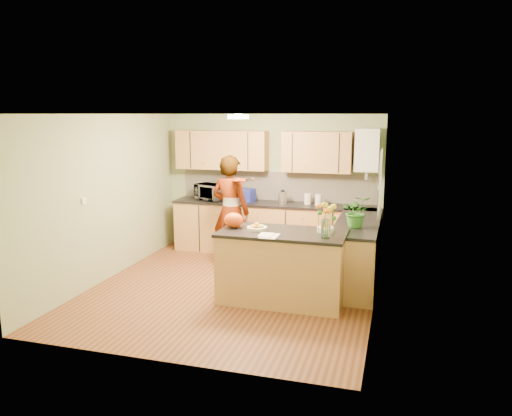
# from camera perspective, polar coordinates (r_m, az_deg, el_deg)

# --- Properties ---
(floor) EXTENTS (4.50, 4.50, 0.00)m
(floor) POSITION_cam_1_polar(r_m,az_deg,el_deg) (7.34, -2.67, -9.21)
(floor) COLOR #5E301A
(floor) RESTS_ON ground
(ceiling) EXTENTS (4.00, 4.50, 0.02)m
(ceiling) POSITION_cam_1_polar(r_m,az_deg,el_deg) (6.90, -2.85, 10.70)
(ceiling) COLOR white
(ceiling) RESTS_ON wall_back
(wall_back) EXTENTS (4.00, 0.02, 2.50)m
(wall_back) POSITION_cam_1_polar(r_m,az_deg,el_deg) (9.15, 1.81, 2.85)
(wall_back) COLOR #93A677
(wall_back) RESTS_ON floor
(wall_front) EXTENTS (4.00, 0.02, 2.50)m
(wall_front) POSITION_cam_1_polar(r_m,az_deg,el_deg) (4.99, -11.15, -4.00)
(wall_front) COLOR #93A677
(wall_front) RESTS_ON floor
(wall_left) EXTENTS (0.02, 4.50, 2.50)m
(wall_left) POSITION_cam_1_polar(r_m,az_deg,el_deg) (7.89, -16.65, 1.14)
(wall_left) COLOR #93A677
(wall_left) RESTS_ON floor
(wall_right) EXTENTS (0.02, 4.50, 2.50)m
(wall_right) POSITION_cam_1_polar(r_m,az_deg,el_deg) (6.65, 13.77, -0.43)
(wall_right) COLOR #93A677
(wall_right) RESTS_ON floor
(back_counter) EXTENTS (3.64, 0.62, 0.94)m
(back_counter) POSITION_cam_1_polar(r_m,az_deg,el_deg) (8.98, 1.92, -2.36)
(back_counter) COLOR #AC7445
(back_counter) RESTS_ON floor
(right_counter) EXTENTS (0.62, 2.24, 0.94)m
(right_counter) POSITION_cam_1_polar(r_m,az_deg,el_deg) (7.67, 11.55, -4.85)
(right_counter) COLOR #AC7445
(right_counter) RESTS_ON floor
(splashback) EXTENTS (3.60, 0.02, 0.52)m
(splashback) POSITION_cam_1_polar(r_m,az_deg,el_deg) (9.12, 2.39, 2.50)
(splashback) COLOR beige
(splashback) RESTS_ON back_counter
(upper_cabinets) EXTENTS (3.20, 0.34, 0.70)m
(upper_cabinets) POSITION_cam_1_polar(r_m,az_deg,el_deg) (8.97, 0.46, 6.55)
(upper_cabinets) COLOR #AC7445
(upper_cabinets) RESTS_ON wall_back
(boiler) EXTENTS (0.40, 0.30, 0.86)m
(boiler) POSITION_cam_1_polar(r_m,az_deg,el_deg) (8.66, 12.60, 6.46)
(boiler) COLOR white
(boiler) RESTS_ON wall_back
(window_right) EXTENTS (0.01, 1.30, 1.05)m
(window_right) POSITION_cam_1_polar(r_m,az_deg,el_deg) (7.20, 14.04, 2.80)
(window_right) COLOR white
(window_right) RESTS_ON wall_right
(light_switch) EXTENTS (0.02, 0.09, 0.09)m
(light_switch) POSITION_cam_1_polar(r_m,az_deg,el_deg) (7.38, -19.07, 0.76)
(light_switch) COLOR white
(light_switch) RESTS_ON wall_left
(ceiling_lamp) EXTENTS (0.30, 0.30, 0.07)m
(ceiling_lamp) POSITION_cam_1_polar(r_m,az_deg,el_deg) (7.19, -2.06, 10.39)
(ceiling_lamp) COLOR #FFEABF
(ceiling_lamp) RESTS_ON ceiling
(peninsula_island) EXTENTS (1.68, 0.86, 0.96)m
(peninsula_island) POSITION_cam_1_polar(r_m,az_deg,el_deg) (6.75, 3.00, -6.67)
(peninsula_island) COLOR #AC7445
(peninsula_island) RESTS_ON floor
(fruit_dish) EXTENTS (0.27, 0.27, 0.09)m
(fruit_dish) POSITION_cam_1_polar(r_m,az_deg,el_deg) (6.70, 0.12, -2.19)
(fruit_dish) COLOR #FAEDC8
(fruit_dish) RESTS_ON peninsula_island
(orange_bowl) EXTENTS (0.22, 0.22, 0.13)m
(orange_bowl) POSITION_cam_1_polar(r_m,az_deg,el_deg) (6.66, 7.95, -2.23)
(orange_bowl) COLOR #FAEDC8
(orange_bowl) RESTS_ON peninsula_island
(flower_vase) EXTENTS (0.28, 0.28, 0.51)m
(flower_vase) POSITION_cam_1_polar(r_m,az_deg,el_deg) (6.27, 8.03, -0.38)
(flower_vase) COLOR silver
(flower_vase) RESTS_ON peninsula_island
(orange_bag) EXTENTS (0.30, 0.26, 0.20)m
(orange_bag) POSITION_cam_1_polar(r_m,az_deg,el_deg) (6.84, -2.58, -1.40)
(orange_bag) COLOR #E84C13
(orange_bag) RESTS_ON peninsula_island
(papers) EXTENTS (0.22, 0.30, 0.01)m
(papers) POSITION_cam_1_polar(r_m,az_deg,el_deg) (6.37, 1.54, -3.19)
(papers) COLOR white
(papers) RESTS_ON peninsula_island
(violinist) EXTENTS (0.76, 0.59, 1.85)m
(violinist) POSITION_cam_1_polar(r_m,az_deg,el_deg) (8.18, -2.93, -0.40)
(violinist) COLOR tan
(violinist) RESTS_ON floor
(violin) EXTENTS (0.57, 0.49, 0.14)m
(violin) POSITION_cam_1_polar(r_m,az_deg,el_deg) (7.82, -2.10, 3.22)
(violin) COLOR #511205
(violin) RESTS_ON violinist
(microwave) EXTENTS (0.62, 0.52, 0.29)m
(microwave) POSITION_cam_1_polar(r_m,az_deg,el_deg) (9.23, -5.26, 1.85)
(microwave) COLOR white
(microwave) RESTS_ON back_counter
(blue_box) EXTENTS (0.33, 0.28, 0.23)m
(blue_box) POSITION_cam_1_polar(r_m,az_deg,el_deg) (9.00, -1.15, 1.49)
(blue_box) COLOR navy
(blue_box) RESTS_ON back_counter
(kettle) EXTENTS (0.16, 0.16, 0.29)m
(kettle) POSITION_cam_1_polar(r_m,az_deg,el_deg) (8.80, 3.06, 1.27)
(kettle) COLOR silver
(kettle) RESTS_ON back_counter
(jar_cream) EXTENTS (0.16, 0.16, 0.19)m
(jar_cream) POSITION_cam_1_polar(r_m,az_deg,el_deg) (8.79, 5.94, 1.05)
(jar_cream) COLOR #FAEDC8
(jar_cream) RESTS_ON back_counter
(jar_white) EXTENTS (0.16, 0.16, 0.19)m
(jar_white) POSITION_cam_1_polar(r_m,az_deg,el_deg) (8.71, 7.16, 0.94)
(jar_white) COLOR white
(jar_white) RESTS_ON back_counter
(potted_plant) EXTENTS (0.45, 0.40, 0.45)m
(potted_plant) POSITION_cam_1_polar(r_m,az_deg,el_deg) (7.07, 11.46, -0.39)
(potted_plant) COLOR #327828
(potted_plant) RESTS_ON right_counter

